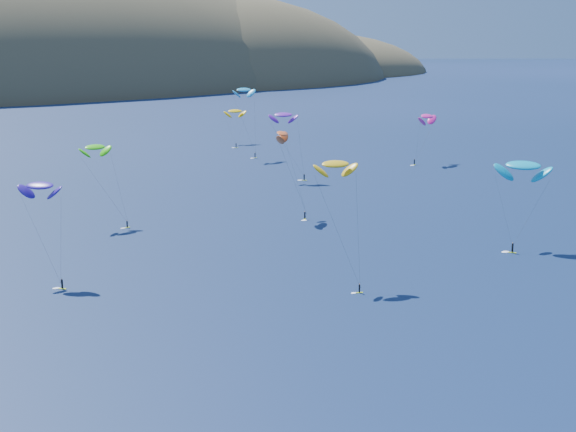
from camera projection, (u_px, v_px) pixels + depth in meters
The scene contains 10 objects.
island at pixel (20, 100), 594.95m from camera, with size 730.00×300.00×210.00m.
kitesurfer_2 at pixel (335, 164), 146.47m from camera, with size 8.66×13.21×23.89m.
kitesurfer_3 at pixel (95, 147), 188.20m from camera, with size 8.87×10.92×20.38m.
kitesurfer_4 at pixel (244, 90), 278.98m from camera, with size 9.40×7.05×26.12m.
kitesurfer_5 at pixel (523, 165), 169.87m from camera, with size 12.41×12.08×20.46m.
kitesurfer_6 at pixel (283, 115), 241.23m from camera, with size 9.24×10.57×21.90m.
kitesurfer_8 at pixel (427, 116), 270.43m from camera, with size 13.02×7.54×18.35m.
kitesurfer_9 at pixel (282, 134), 196.09m from camera, with size 7.83×12.63×22.45m.
kitesurfer_10 at pixel (40, 186), 147.56m from camera, with size 8.65×13.40×19.92m.
kitesurfer_11 at pixel (235, 111), 314.41m from camera, with size 10.91×15.31×14.84m.
Camera 1 is at (-87.54, -55.31, 47.32)m, focal length 50.00 mm.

